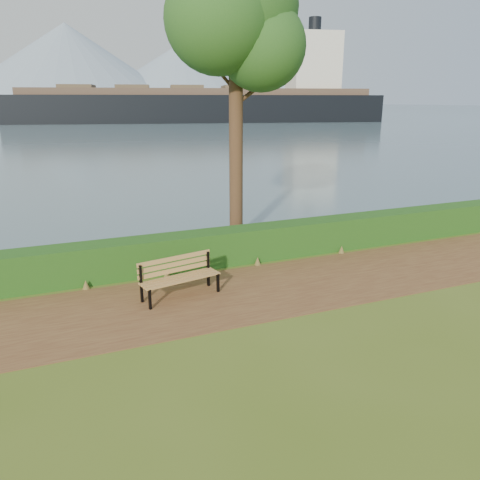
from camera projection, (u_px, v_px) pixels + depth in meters
name	position (u px, v px, depth m)	size (l,w,h in m)	color
ground	(232.00, 300.00, 11.27)	(140.00, 140.00, 0.00)	#4C631C
path	(228.00, 295.00, 11.53)	(40.00, 3.40, 0.01)	brown
hedge	(199.00, 250.00, 13.43)	(32.00, 0.85, 1.00)	#174B15
water	(49.00, 109.00, 241.59)	(700.00, 510.00, 0.00)	slate
mountains	(28.00, 69.00, 359.67)	(585.00, 190.00, 70.00)	#798CA1
bench	(178.00, 274.00, 11.36)	(2.03, 0.95, 0.98)	black
tree	(236.00, 16.00, 13.88)	(4.52, 4.15, 9.45)	#3B2318
cargo_ship	(213.00, 105.00, 101.03)	(79.09, 29.43, 23.77)	black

